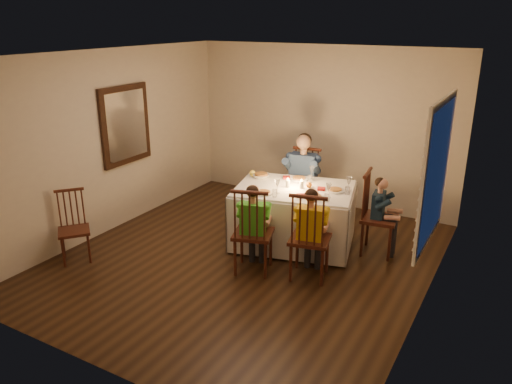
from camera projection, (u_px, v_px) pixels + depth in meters
The scene contains 26 objects.
ground at pixel (246, 259), 6.55m from camera, with size 5.00×5.00×0.00m, color black.
wall_left at pixel (110, 142), 7.16m from camera, with size 0.02×5.00×2.60m, color #BCB0A1.
wall_right at pixel (435, 194), 5.07m from camera, with size 0.02×5.00×2.60m, color #BCB0A1.
wall_back at pixel (323, 127), 8.16m from camera, with size 4.50×0.02×2.60m, color #BCB0A1.
ceiling at pixel (244, 54), 5.68m from camera, with size 5.00×5.00×0.00m, color white.
dining_table at pixel (294, 204), 6.79m from camera, with size 1.82×1.49×0.80m.
chair_adult at pixel (301, 220), 7.77m from camera, with size 0.46×0.44×1.13m, color #37120F, non-canonical shape.
chair_near_left at pixel (253, 270), 6.26m from camera, with size 0.46×0.44×1.13m, color #37120F, non-canonical shape.
chair_near_right at pixel (308, 276), 6.11m from camera, with size 0.46×0.44×1.13m, color #37120F, non-canonical shape.
chair_end at pixel (376, 253), 6.72m from camera, with size 0.46×0.44×1.13m, color #37120F, non-canonical shape.
chair_extra at pixel (78, 260), 6.52m from camera, with size 0.38×0.37×0.93m, color #37120F, non-canonical shape.
adult at pixel (301, 220), 7.77m from camera, with size 0.53×0.48×1.38m, color navy, non-canonical shape.
child_green at pixel (253, 270), 6.26m from camera, with size 0.39×0.36×1.14m, color green, non-canonical shape.
child_yellow at pixel (308, 276), 6.11m from camera, with size 0.40×0.36×1.15m, color gold, non-canonical shape.
child_teal at pixel (376, 253), 6.72m from camera, with size 0.35×0.32×1.06m, color #17293A, non-canonical shape.
setting_adult at pixel (299, 179), 7.04m from camera, with size 0.26×0.26×0.02m, color white.
setting_green at pixel (263, 193), 6.48m from camera, with size 0.26×0.26×0.02m, color white.
setting_yellow at pixel (314, 197), 6.34m from camera, with size 0.26×0.26×0.02m, color white.
setting_teal at pixel (335, 190), 6.58m from camera, with size 0.26×0.26×0.02m, color white.
candle_left at pixel (288, 184), 6.72m from camera, with size 0.06×0.06×0.10m, color white.
candle_right at pixel (301, 185), 6.67m from camera, with size 0.06×0.06×0.10m, color white.
squash at pixel (253, 173), 7.17m from camera, with size 0.09×0.09×0.09m, color yellow.
orange_fruit at pixel (309, 185), 6.70m from camera, with size 0.08×0.08×0.08m, color orange.
serving_bowl at pixel (261, 176), 7.10m from camera, with size 0.23×0.23×0.06m, color white.
wall_mirror at pixel (126, 125), 7.32m from camera, with size 0.06×0.95×1.15m.
window_blinds at pixel (435, 172), 5.10m from camera, with size 0.07×1.34×1.54m.
Camera 1 is at (3.01, -5.05, 3.02)m, focal length 35.00 mm.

